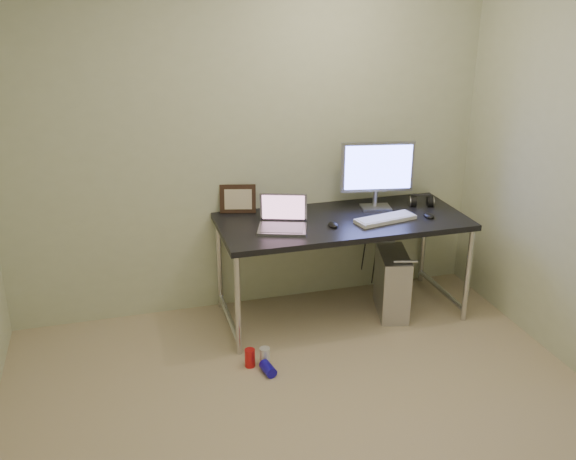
# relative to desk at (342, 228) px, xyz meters

# --- Properties ---
(floor) EXTENTS (3.50, 3.50, 0.00)m
(floor) POSITION_rel_desk_xyz_m (-0.58, -1.37, -0.68)
(floor) COLOR tan
(floor) RESTS_ON ground
(wall_back) EXTENTS (3.50, 0.02, 2.50)m
(wall_back) POSITION_rel_desk_xyz_m (-0.58, 0.38, 0.57)
(wall_back) COLOR beige
(wall_back) RESTS_ON ground
(desk) EXTENTS (1.75, 0.77, 0.75)m
(desk) POSITION_rel_desk_xyz_m (0.00, 0.00, 0.00)
(desk) COLOR black
(desk) RESTS_ON ground
(tower_computer) EXTENTS (0.31, 0.49, 0.50)m
(tower_computer) POSITION_rel_desk_xyz_m (0.37, -0.08, -0.44)
(tower_computer) COLOR #B5B5BA
(tower_computer) RESTS_ON ground
(cable_a) EXTENTS (0.01, 0.16, 0.69)m
(cable_a) POSITION_rel_desk_xyz_m (0.32, 0.33, -0.28)
(cable_a) COLOR black
(cable_a) RESTS_ON ground
(cable_b) EXTENTS (0.02, 0.11, 0.71)m
(cable_b) POSITION_rel_desk_xyz_m (0.41, 0.31, -0.30)
(cable_b) COLOR black
(cable_b) RESTS_ON ground
(can_red) EXTENTS (0.07, 0.07, 0.12)m
(can_red) POSITION_rel_desk_xyz_m (-0.80, -0.51, -0.62)
(can_red) COLOR red
(can_red) RESTS_ON ground
(can_white) EXTENTS (0.08, 0.08, 0.12)m
(can_white) POSITION_rel_desk_xyz_m (-0.70, -0.52, -0.62)
(can_white) COLOR silver
(can_white) RESTS_ON ground
(can_blue) EXTENTS (0.09, 0.14, 0.07)m
(can_blue) POSITION_rel_desk_xyz_m (-0.71, -0.62, -0.64)
(can_blue) COLOR #190FBF
(can_blue) RESTS_ON ground
(laptop) EXTENTS (0.39, 0.36, 0.22)m
(laptop) POSITION_rel_desk_xyz_m (-0.45, -0.05, 0.12)
(laptop) COLOR #9EA0A5
(laptop) RESTS_ON desk
(monitor) EXTENTS (0.53, 0.19, 0.50)m
(monitor) POSITION_rel_desk_xyz_m (0.31, 0.15, 0.36)
(monitor) COLOR #9EA0A5
(monitor) RESTS_ON desk
(keyboard) EXTENTS (0.46, 0.23, 0.03)m
(keyboard) POSITION_rel_desk_xyz_m (0.27, -0.12, 0.09)
(keyboard) COLOR silver
(keyboard) RESTS_ON desk
(mouse_right) EXTENTS (0.07, 0.11, 0.04)m
(mouse_right) POSITION_rel_desk_xyz_m (0.60, -0.14, 0.09)
(mouse_right) COLOR black
(mouse_right) RESTS_ON desk
(mouse_left) EXTENTS (0.08, 0.11, 0.04)m
(mouse_left) POSITION_rel_desk_xyz_m (-0.11, -0.12, 0.09)
(mouse_left) COLOR black
(mouse_left) RESTS_ON desk
(headphones) EXTENTS (0.19, 0.11, 0.11)m
(headphones) POSITION_rel_desk_xyz_m (0.67, 0.11, 0.10)
(headphones) COLOR black
(headphones) RESTS_ON desk
(picture_frame) EXTENTS (0.27, 0.13, 0.21)m
(picture_frame) POSITION_rel_desk_xyz_m (-0.68, 0.34, 0.18)
(picture_frame) COLOR black
(picture_frame) RESTS_ON desk
(webcam) EXTENTS (0.05, 0.04, 0.13)m
(webcam) POSITION_rel_desk_xyz_m (-0.38, 0.25, 0.17)
(webcam) COLOR silver
(webcam) RESTS_ON desk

